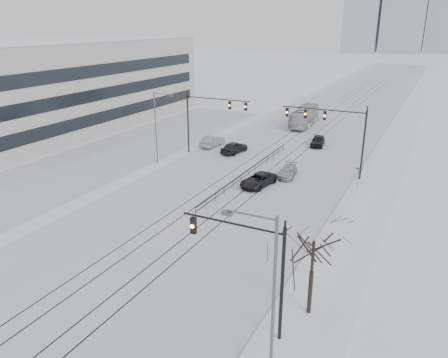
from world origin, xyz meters
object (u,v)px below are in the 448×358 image
traffic_mast_near (255,262)px  sedan_sb_inner (234,147)px  sedan_nb_right (288,172)px  sedan_nb_far (318,141)px  box_truck (305,116)px  sedan_sb_outer (212,141)px  sedan_nb_front (258,180)px  bare_tree (313,249)px

traffic_mast_near → sedan_sb_inner: bearing=117.0°
sedan_nb_right → sedan_sb_inner: bearing=140.0°
sedan_nb_far → box_truck: 13.15m
sedan_sb_inner → sedan_sb_outer: (-4.22, 1.62, -0.02)m
sedan_sb_inner → box_truck: (3.60, 20.52, 0.80)m
traffic_mast_near → sedan_sb_inner: traffic_mast_near is taller
sedan_sb_outer → sedan_nb_front: sedan_sb_outer is taller
traffic_mast_near → sedan_nb_right: traffic_mast_near is taller
bare_tree → sedan_nb_right: 25.51m
traffic_mast_near → box_truck: (-12.97, 52.97, -2.97)m
sedan_sb_outer → bare_tree: bearing=129.7°
sedan_nb_front → sedan_sb_outer: bearing=145.1°
sedan_nb_front → box_truck: bearing=107.7°
sedan_sb_inner → sedan_sb_outer: 4.52m
bare_tree → sedan_nb_far: (-9.82, 38.08, -3.74)m
bare_tree → sedan_nb_far: bearing=104.5°
sedan_nb_right → sedan_nb_front: bearing=-121.6°
sedan_nb_front → box_truck: box_truck is taller
sedan_sb_inner → box_truck: size_ratio=0.40×
sedan_nb_far → sedan_sb_inner: bearing=-145.3°
sedan_sb_outer → box_truck: bearing=-109.5°
traffic_mast_near → sedan_nb_right: 27.61m
sedan_sb_inner → traffic_mast_near: bearing=125.3°
box_truck → sedan_nb_front: bearing=94.4°
sedan_sb_outer → sedan_nb_front: 16.94m
bare_tree → sedan_nb_front: bearing=120.4°
bare_tree → sedan_sb_outer: (-23.20, 31.07, -3.72)m
bare_tree → sedan_sb_outer: bare_tree is taller
sedan_nb_front → box_truck: (-4.18, 30.86, 0.91)m
sedan_nb_front → sedan_nb_far: sedan_nb_far is taller
sedan_sb_outer → sedan_nb_right: sedan_sb_outer is taller
bare_tree → sedan_sb_outer: bearing=126.8°
sedan_nb_right → sedan_sb_outer: bearing=143.1°
traffic_mast_near → sedan_sb_outer: 40.09m
bare_tree → sedan_nb_far: bare_tree is taller
traffic_mast_near → bare_tree: bearing=51.2°
bare_tree → sedan_sb_inner: (-18.98, 29.45, -3.70)m
bare_tree → sedan_sb_inner: bearing=122.8°
sedan_nb_right → sedan_nb_far: size_ratio=0.96×
sedan_nb_right → box_truck: bearing=94.8°
sedan_nb_front → sedan_nb_far: (1.38, 18.97, 0.07)m
sedan_sb_inner → sedan_sb_outer: bearing=-12.7°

